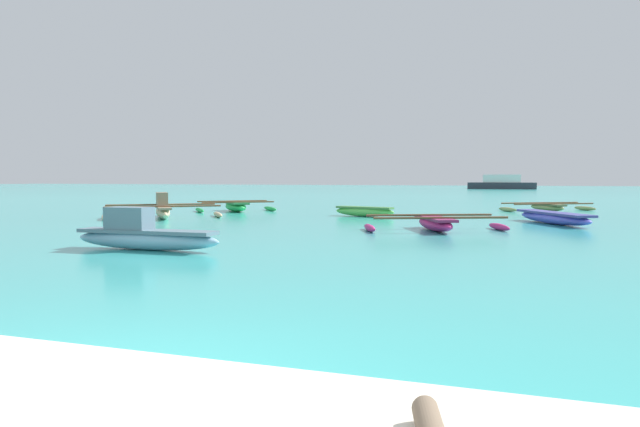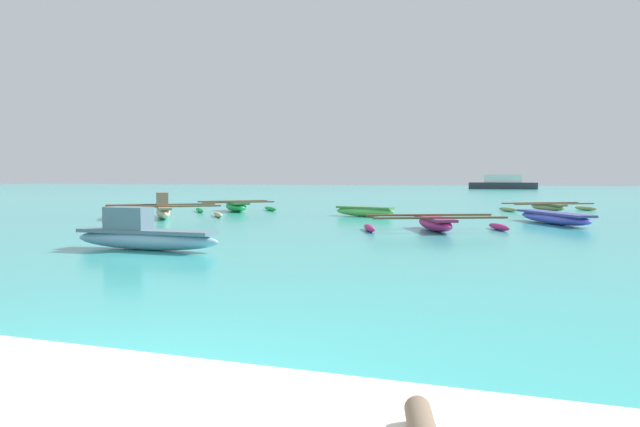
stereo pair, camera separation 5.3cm
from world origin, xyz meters
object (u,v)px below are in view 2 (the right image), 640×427
moored_boat_6 (143,235)px  moored_boat_2 (435,223)px  distant_ferry (503,183)px  moored_boat_3 (365,211)px  moored_boat_1 (548,207)px  moored_boat_0 (236,206)px  moored_boat_4 (554,217)px  moored_boat_5 (163,210)px

moored_boat_6 → moored_boat_2: bearing=49.9°
distant_ferry → moored_boat_3: bearing=-94.1°
moored_boat_1 → moored_boat_2: moored_boat_2 is taller
moored_boat_0 → distant_ferry: bearing=130.1°
moored_boat_0 → moored_boat_3: bearing=37.5°
moored_boat_0 → moored_boat_2: (10.28, -7.01, -0.01)m
moored_boat_3 → moored_boat_4: (7.16, -1.60, 0.00)m
moored_boat_3 → distant_ferry: size_ratio=0.30×
moored_boat_4 → distant_ferry: 64.35m
moored_boat_2 → moored_boat_3: size_ratio=1.62×
moored_boat_1 → moored_boat_2: (-3.85, -12.17, 0.03)m
moored_boat_4 → distant_ferry: size_ratio=0.43×
moored_boat_4 → moored_boat_6: size_ratio=1.13×
moored_boat_3 → distant_ferry: bearing=101.3°
moored_boat_2 → moored_boat_5: 11.17m
moored_boat_1 → distant_ferry: bearing=151.3°
moored_boat_0 → moored_boat_3: (6.71, -1.55, -0.01)m
moored_boat_3 → moored_boat_6: bearing=-84.0°
moored_boat_1 → moored_boat_5: bearing=-87.3°
moored_boat_2 → distant_ferry: distant_ferry is taller
moored_boat_5 → moored_boat_6: (5.40, -8.76, 0.00)m
moored_boat_3 → moored_boat_4: bearing=2.8°
moored_boat_0 → moored_boat_6: moored_boat_6 is taller
moored_boat_5 → moored_boat_6: bearing=-5.4°
moored_boat_1 → distant_ferry: distant_ferry is taller
moored_boat_6 → distant_ferry: bearing=84.6°
moored_boat_3 → moored_boat_5: moored_boat_5 is taller
moored_boat_0 → moored_boat_3: 6.89m
moored_boat_0 → moored_boat_3: size_ratio=1.48×
moored_boat_3 → moored_boat_2: bearing=-41.4°
distant_ferry → moored_boat_6: bearing=-95.0°
moored_boat_3 → moored_boat_4: moored_boat_4 is taller
moored_boat_2 → distant_ferry: 68.16m
moored_boat_4 → distant_ferry: distant_ferry is taller
moored_boat_0 → moored_boat_6: (4.70, -13.73, 0.10)m
moored_boat_6 → moored_boat_5: bearing=121.2°
moored_boat_6 → distant_ferry: (6.52, 74.88, 0.50)m
moored_boat_0 → moored_boat_2: moored_boat_0 is taller
moored_boat_1 → moored_boat_5: size_ratio=0.95×
moored_boat_2 → moored_boat_4: 5.27m
moored_boat_0 → moored_boat_5: moored_boat_5 is taller
moored_boat_1 → moored_boat_0: bearing=-101.6°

